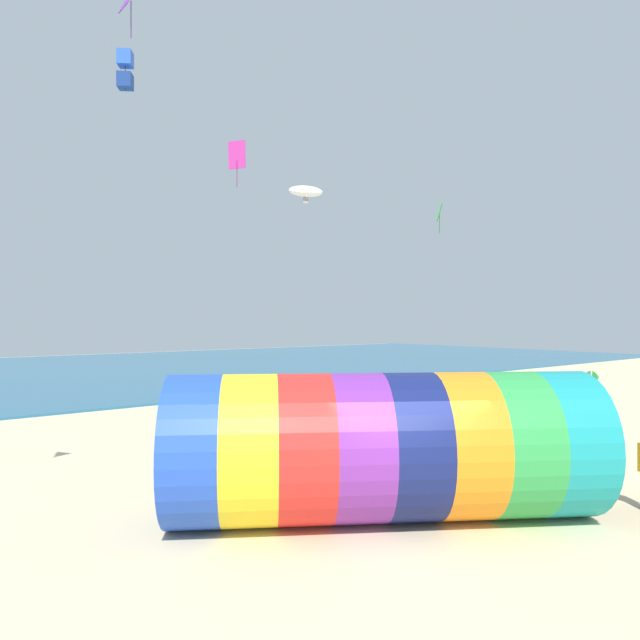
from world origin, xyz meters
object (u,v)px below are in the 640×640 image
bystander_near_water (304,416)px  beach_flag (595,381)px  kite_white_parafoil (306,191)px  giant_inflatable_tube (383,446)px  kite_blue_box (125,70)px  kite_green_diamond (439,212)px  kite_magenta_diamond (237,156)px

bystander_near_water → beach_flag: bearing=-59.0°
kite_white_parafoil → bystander_near_water: bearing=-128.2°
giant_inflatable_tube → kite_blue_box: kite_blue_box is taller
kite_green_diamond → kite_white_parafoil: size_ratio=0.83×
kite_white_parafoil → kite_magenta_diamond: size_ratio=0.87×
kite_blue_box → beach_flag: (8.59, -11.89, -10.20)m
giant_inflatable_tube → kite_magenta_diamond: (2.67, 10.36, 8.63)m
kite_magenta_diamond → beach_flag: kite_magenta_diamond is taller
giant_inflatable_tube → kite_white_parafoil: kite_white_parafoil is taller
kite_blue_box → kite_magenta_diamond: size_ratio=0.79×
kite_green_diamond → kite_magenta_diamond: kite_magenta_diamond is taller
kite_blue_box → kite_magenta_diamond: 4.64m
giant_inflatable_tube → kite_blue_box: bearing=96.1°
kite_white_parafoil → bystander_near_water: kite_white_parafoil is taller
giant_inflatable_tube → beach_flag: bearing=-5.1°
kite_white_parafoil → kite_magenta_diamond: (-2.50, 0.93, 1.14)m
kite_blue_box → giant_inflatable_tube: bearing=-83.9°
kite_green_diamond → kite_white_parafoil: kite_white_parafoil is taller
kite_blue_box → kite_magenta_diamond: bearing=-12.5°
bystander_near_water → kite_magenta_diamond: bearing=94.9°
kite_blue_box → kite_green_diamond: bearing=-20.0°
giant_inflatable_tube → kite_blue_box: 15.80m
beach_flag → kite_magenta_diamond: bearing=113.2°
giant_inflatable_tube → kite_white_parafoil: (5.17, 9.43, 7.48)m
bystander_near_water → giant_inflatable_tube: bearing=-114.2°
bystander_near_water → beach_flag: beach_flag is taller
giant_inflatable_tube → beach_flag: (7.39, -0.67, 0.85)m
bystander_near_water → kite_green_diamond: bearing=3.2°
giant_inflatable_tube → kite_magenta_diamond: kite_magenta_diamond is taller
kite_magenta_diamond → beach_flag: bearing=-66.8°
kite_blue_box → bystander_near_water: bearing=-47.5°
kite_white_parafoil → kite_blue_box: bearing=164.3°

